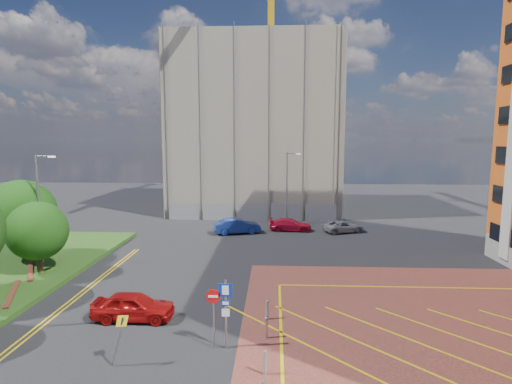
# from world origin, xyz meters

# --- Properties ---
(ground) EXTENTS (140.00, 140.00, 0.00)m
(ground) POSITION_xyz_m (0.00, 0.00, 0.00)
(ground) COLOR black
(ground) RESTS_ON ground
(tree_c) EXTENTS (4.00, 4.00, 4.90)m
(tree_c) POSITION_xyz_m (-13.50, 10.00, 3.19)
(tree_c) COLOR #3D2B1C
(tree_c) RESTS_ON grass_bed
(tree_d) EXTENTS (5.00, 5.00, 6.08)m
(tree_d) POSITION_xyz_m (-16.50, 13.00, 3.87)
(tree_d) COLOR #3D2B1C
(tree_d) RESTS_ON grass_bed
(lamp_left_far) EXTENTS (1.53, 0.16, 8.00)m
(lamp_left_far) POSITION_xyz_m (-14.42, 12.00, 4.66)
(lamp_left_far) COLOR #9EA0A8
(lamp_left_far) RESTS_ON grass_bed
(lamp_back) EXTENTS (1.53, 0.16, 8.00)m
(lamp_back) POSITION_xyz_m (4.08, 28.00, 4.36)
(lamp_back) COLOR #9EA0A8
(lamp_back) RESTS_ON ground
(sign_cluster) EXTENTS (1.17, 0.12, 3.20)m
(sign_cluster) POSITION_xyz_m (0.30, 0.98, 1.95)
(sign_cluster) COLOR #9EA0A8
(sign_cluster) RESTS_ON ground
(warning_sign) EXTENTS (0.75, 0.42, 2.25)m
(warning_sign) POSITION_xyz_m (-3.68, -0.67, 1.43)
(warning_sign) COLOR #9EA0A8
(warning_sign) RESTS_ON ground
(bollard_row) EXTENTS (0.14, 11.14, 0.90)m
(bollard_row) POSITION_xyz_m (2.30, -1.67, 0.47)
(bollard_row) COLOR #9EA0A8
(bollard_row) RESTS_ON forecourt
(construction_building) EXTENTS (21.20, 19.20, 22.00)m
(construction_building) POSITION_xyz_m (0.00, 40.00, 11.00)
(construction_building) COLOR gray
(construction_building) RESTS_ON ground
(tower_crane) EXTENTS (1.60, 35.00, 35.40)m
(tower_crane) POSITION_xyz_m (2.00, 39.44, 25.85)
(tower_crane) COLOR orange
(tower_crane) RESTS_ON ground
(construction_fence) EXTENTS (21.60, 0.06, 2.00)m
(construction_fence) POSITION_xyz_m (1.00, 30.00, 1.00)
(construction_fence) COLOR gray
(construction_fence) RESTS_ON ground
(car_red_left) EXTENTS (4.26, 1.78, 1.44)m
(car_red_left) POSITION_xyz_m (-4.68, 3.69, 0.72)
(car_red_left) COLOR #A70F0E
(car_red_left) RESTS_ON ground
(car_blue_back) EXTENTS (4.92, 2.87, 1.53)m
(car_blue_back) POSITION_xyz_m (-1.10, 23.33, 0.77)
(car_blue_back) COLOR navy
(car_blue_back) RESTS_ON ground
(car_red_back) EXTENTS (4.45, 2.02, 1.26)m
(car_red_back) POSITION_xyz_m (4.28, 24.84, 0.63)
(car_red_back) COLOR red
(car_red_back) RESTS_ON ground
(car_silver_back) EXTENTS (4.62, 3.24, 1.17)m
(car_silver_back) POSITION_xyz_m (9.70, 24.40, 0.59)
(car_silver_back) COLOR #A9ABB1
(car_silver_back) RESTS_ON ground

